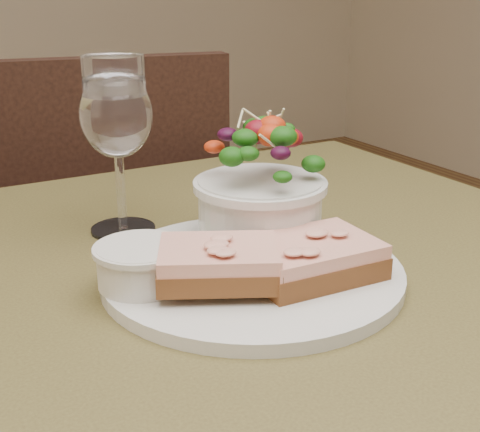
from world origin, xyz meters
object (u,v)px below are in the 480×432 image
sandwich_front (311,258)px  salad_bowl (260,182)px  ramekin (141,263)px  chair_far (103,353)px  cafe_table (249,368)px  sandwich_back (219,263)px  dinner_plate (252,273)px  wine_glass (116,120)px

sandwich_front → salad_bowl: (0.01, 0.10, 0.04)m
ramekin → chair_far: bearing=76.9°
cafe_table → sandwich_back: (-0.05, -0.03, 0.14)m
salad_bowl → dinner_plate: bearing=-126.5°
sandwich_front → ramekin: size_ratio=1.56×
cafe_table → salad_bowl: (0.04, 0.05, 0.17)m
cafe_table → sandwich_back: bearing=-147.6°
ramekin → cafe_table: bearing=-4.1°
sandwich_back → wine_glass: size_ratio=0.72×
chair_far → ramekin: bearing=87.1°
chair_far → sandwich_back: chair_far is taller
cafe_table → sandwich_back: 0.15m
ramekin → salad_bowl: (0.15, 0.04, 0.04)m
sandwich_front → wine_glass: bearing=116.4°
dinner_plate → wine_glass: size_ratio=1.59×
chair_far → sandwich_front: (-0.02, -0.72, 0.48)m
ramekin → wine_glass: wine_glass is taller
sandwich_back → chair_far: bearing=108.7°
dinner_plate → sandwich_back: size_ratio=2.22×
cafe_table → chair_far: size_ratio=0.89×
wine_glass → sandwich_back: bearing=-86.0°
ramekin → wine_glass: 0.19m
cafe_table → salad_bowl: bearing=51.1°
chair_far → salad_bowl: chair_far is taller
cafe_table → sandwich_front: sandwich_front is taller
dinner_plate → salad_bowl: (0.04, 0.06, 0.07)m
sandwich_front → ramekin: 0.15m
salad_bowl → wine_glass: bearing=131.8°
chair_far → sandwich_back: size_ratio=7.19×
dinner_plate → sandwich_back: (-0.05, -0.02, 0.03)m
sandwich_back → sandwich_front: bearing=15.3°
sandwich_front → wine_glass: size_ratio=0.67×
chair_far → sandwich_back: bearing=92.2°
cafe_table → wine_glass: 0.29m
sandwich_front → salad_bowl: bearing=88.1°
chair_far → ramekin: chair_far is taller
cafe_table → ramekin: ramekin is taller
chair_far → salad_bowl: bearing=99.4°
sandwich_front → sandwich_back: size_ratio=0.94×
dinner_plate → salad_bowl: bearing=53.5°
dinner_plate → sandwich_front: sandwich_front is taller
dinner_plate → salad_bowl: 0.10m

